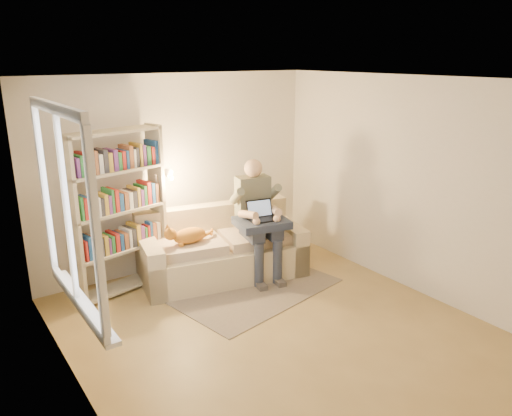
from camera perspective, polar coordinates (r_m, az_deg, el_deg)
floor at (r=5.48m, az=2.50°, el=-13.84°), size 4.50×4.50×0.00m
ceiling at (r=4.71m, az=2.92°, el=14.43°), size 4.00×4.50×0.02m
wall_left at (r=4.12m, az=-20.14°, el=-5.65°), size 0.02×4.50×2.60m
wall_right at (r=6.32m, az=17.28°, el=2.42°), size 0.02×4.50×2.60m
wall_back at (r=6.80m, az=-8.91°, el=4.01°), size 4.00×0.02×2.60m
wall_front at (r=3.57m, az=25.56°, el=-9.91°), size 4.00×0.02×2.60m
window at (r=4.28m, az=-20.27°, el=-3.70°), size 0.12×1.52×1.69m
sofa at (r=6.62m, az=-4.02°, el=-5.03°), size 2.25×1.36×0.89m
person at (r=6.45m, az=0.12°, el=-0.51°), size 0.55×0.75×1.54m
cat at (r=6.25m, az=-8.10°, el=-3.15°), size 0.67×0.32×0.24m
blanket at (r=6.36m, az=0.93°, el=-1.67°), size 0.73×0.64×0.10m
laptop at (r=6.33m, az=0.89°, el=-0.71°), size 0.39×0.36×0.29m
bookshelf at (r=6.16m, az=-15.54°, el=0.40°), size 1.37×0.55×2.01m
rug at (r=6.30m, az=0.06°, el=-9.39°), size 2.19×1.53×0.01m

